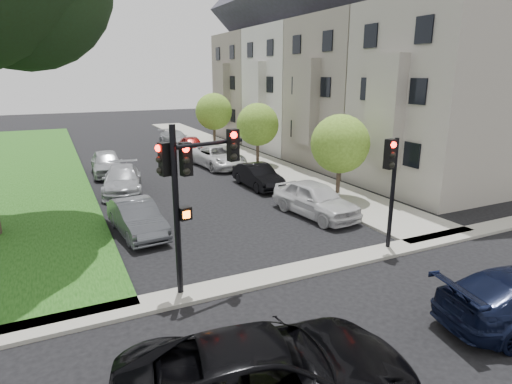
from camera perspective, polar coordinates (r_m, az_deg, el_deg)
name	(u,v)px	position (r m, az deg, el deg)	size (l,w,h in m)	color
ground	(331,301)	(12.82, 10.03, -14.13)	(140.00, 140.00, 0.00)	black
grass_strip	(18,168)	(33.61, -29.13, 2.82)	(8.00, 44.00, 0.12)	#153E0D
sidewalk_right	(231,151)	(36.12, -3.41, 5.51)	(3.50, 44.00, 0.12)	#9D997E
sidewalk_cross	(296,271)	(14.26, 5.31, -10.47)	(60.00, 1.00, 0.12)	#9D997E
house_a	(444,61)	(25.57, 23.76, 15.68)	(7.70, 7.55, 15.97)	gray
house_b	(354,64)	(31.06, 12.94, 16.29)	(7.70, 7.55, 15.97)	gray
house_c	(297,66)	(37.25, 5.50, 16.39)	(7.70, 7.55, 15.97)	#B7AD9B
house_d	(258,67)	(43.85, 0.25, 16.31)	(7.70, 7.55, 15.97)	gray
small_tree_a	(340,144)	(21.76, 11.14, 6.30)	(2.93, 2.93, 4.40)	#3C291D
small_tree_b	(258,125)	(29.75, 0.22, 8.97)	(2.93, 2.93, 4.39)	#3C291D
small_tree_c	(214,112)	(37.69, -5.65, 10.61)	(3.15, 3.15, 4.73)	#3C291D
traffic_signal_main	(189,180)	(11.99, -8.99, 1.62)	(2.45, 0.70, 5.00)	black
traffic_signal_secondary	(391,174)	(15.76, 17.58, 2.34)	(0.55, 0.44, 4.15)	black
car_cross_near	(270,375)	(8.76, 1.87, -23.20)	(2.66, 5.77, 1.60)	black
car_parked_0	(315,199)	(19.61, 7.92, -0.94)	(1.87, 4.65, 1.58)	silver
car_parked_1	(258,176)	(24.37, 0.26, 2.16)	(1.43, 4.09, 1.35)	black
car_parked_2	(218,157)	(29.92, -5.14, 4.72)	(2.44, 5.30, 1.47)	silver
car_parked_3	(192,145)	(35.36, -8.53, 6.20)	(1.65, 4.10, 1.40)	maroon
car_parked_4	(175,138)	(39.67, -10.69, 7.06)	(1.88, 4.62, 1.34)	#999BA0
car_parked_5	(137,218)	(17.86, -15.61, -3.36)	(1.46, 4.20, 1.38)	#3F4247
car_parked_6	(122,180)	(24.40, -17.39, 1.55)	(2.00, 4.91, 1.42)	#999BA0
car_parked_7	(107,163)	(29.04, -19.27, 3.68)	(1.85, 4.60, 1.57)	#999BA0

